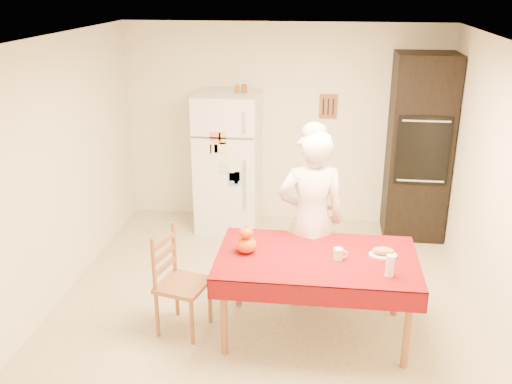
% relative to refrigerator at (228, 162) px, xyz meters
% --- Properties ---
extents(floor, '(4.50, 4.50, 0.00)m').
position_rel_refrigerator_xyz_m(floor, '(0.65, -1.88, -0.85)').
color(floor, tan).
rests_on(floor, ground).
extents(room_shell, '(4.02, 4.52, 2.51)m').
position_rel_refrigerator_xyz_m(room_shell, '(0.65, -1.88, 0.77)').
color(room_shell, '#F3E8CC').
rests_on(room_shell, ground).
extents(refrigerator, '(0.75, 0.74, 1.70)m').
position_rel_refrigerator_xyz_m(refrigerator, '(0.00, 0.00, 0.00)').
color(refrigerator, white).
rests_on(refrigerator, floor).
extents(oven_cabinet, '(0.70, 0.62, 2.20)m').
position_rel_refrigerator_xyz_m(oven_cabinet, '(2.28, 0.05, 0.25)').
color(oven_cabinet, black).
rests_on(oven_cabinet, floor).
extents(dining_table, '(1.70, 1.00, 0.76)m').
position_rel_refrigerator_xyz_m(dining_table, '(1.15, -2.25, -0.16)').
color(dining_table, brown).
rests_on(dining_table, floor).
extents(chair_far, '(0.53, 0.52, 0.95)m').
position_rel_refrigerator_xyz_m(chair_far, '(1.17, -1.47, -0.34)').
color(chair_far, brown).
rests_on(chair_far, floor).
extents(chair_left, '(0.49, 0.50, 0.95)m').
position_rel_refrigerator_xyz_m(chair_left, '(-0.07, -2.32, -0.34)').
color(chair_left, brown).
rests_on(chair_left, floor).
extents(seated_woman, '(0.69, 0.51, 1.75)m').
position_rel_refrigerator_xyz_m(seated_woman, '(1.08, -1.75, 0.02)').
color(seated_woman, silver).
rests_on(seated_woman, floor).
extents(coffee_mug, '(0.08, 0.08, 0.10)m').
position_rel_refrigerator_xyz_m(coffee_mug, '(1.32, -2.29, -0.04)').
color(coffee_mug, white).
rests_on(coffee_mug, dining_table).
extents(pumpkin_lower, '(0.18, 0.18, 0.14)m').
position_rel_refrigerator_xyz_m(pumpkin_lower, '(0.54, -2.25, -0.02)').
color(pumpkin_lower, '#D05C04').
rests_on(pumpkin_lower, dining_table).
extents(pumpkin_upper, '(0.12, 0.12, 0.09)m').
position_rel_refrigerator_xyz_m(pumpkin_upper, '(0.54, -2.25, 0.10)').
color(pumpkin_upper, '#CB5804').
rests_on(pumpkin_upper, pumpkin_lower).
extents(wine_glass, '(0.07, 0.07, 0.18)m').
position_rel_refrigerator_xyz_m(wine_glass, '(1.73, -2.52, -0.00)').
color(wine_glass, white).
rests_on(wine_glass, dining_table).
extents(bread_plate, '(0.24, 0.24, 0.02)m').
position_rel_refrigerator_xyz_m(bread_plate, '(1.70, -2.18, -0.08)').
color(bread_plate, white).
rests_on(bread_plate, dining_table).
extents(bread_loaf, '(0.18, 0.10, 0.06)m').
position_rel_refrigerator_xyz_m(bread_loaf, '(1.70, -2.18, -0.04)').
color(bread_loaf, '#966B49').
rests_on(bread_loaf, bread_plate).
extents(spice_jar_left, '(0.05, 0.05, 0.10)m').
position_rel_refrigerator_xyz_m(spice_jar_left, '(0.12, 0.05, 0.90)').
color(spice_jar_left, '#94581B').
rests_on(spice_jar_left, refrigerator).
extents(spice_jar_mid, '(0.05, 0.05, 0.10)m').
position_rel_refrigerator_xyz_m(spice_jar_mid, '(0.19, 0.05, 0.90)').
color(spice_jar_mid, brown).
rests_on(spice_jar_mid, refrigerator).
extents(spice_jar_right, '(0.05, 0.05, 0.10)m').
position_rel_refrigerator_xyz_m(spice_jar_right, '(0.21, 0.05, 0.90)').
color(spice_jar_right, brown).
rests_on(spice_jar_right, refrigerator).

